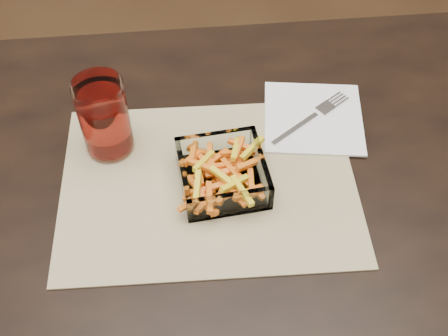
{
  "coord_description": "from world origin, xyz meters",
  "views": [
    {
      "loc": [
        -0.16,
        -0.46,
        1.44
      ],
      "look_at": [
        -0.11,
        0.07,
        0.78
      ],
      "focal_mm": 45.0,
      "sensor_mm": 36.0,
      "label": 1
    }
  ],
  "objects_px": {
    "glass_bowl": "(223,175)",
    "dining_table": "(298,242)",
    "tumbler": "(105,119)",
    "fork": "(313,117)"
  },
  "relations": [
    {
      "from": "glass_bowl",
      "to": "fork",
      "type": "height_order",
      "value": "glass_bowl"
    },
    {
      "from": "tumbler",
      "to": "fork",
      "type": "height_order",
      "value": "tumbler"
    },
    {
      "from": "tumbler",
      "to": "fork",
      "type": "relative_size",
      "value": 0.9
    },
    {
      "from": "dining_table",
      "to": "glass_bowl",
      "type": "bearing_deg",
      "value": 151.93
    },
    {
      "from": "tumbler",
      "to": "glass_bowl",
      "type": "bearing_deg",
      "value": -28.06
    },
    {
      "from": "glass_bowl",
      "to": "dining_table",
      "type": "bearing_deg",
      "value": -28.07
    },
    {
      "from": "dining_table",
      "to": "glass_bowl",
      "type": "height_order",
      "value": "glass_bowl"
    },
    {
      "from": "glass_bowl",
      "to": "tumbler",
      "type": "bearing_deg",
      "value": 151.94
    },
    {
      "from": "tumbler",
      "to": "dining_table",
      "type": "bearing_deg",
      "value": -28.07
    },
    {
      "from": "glass_bowl",
      "to": "fork",
      "type": "relative_size",
      "value": 0.92
    }
  ]
}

